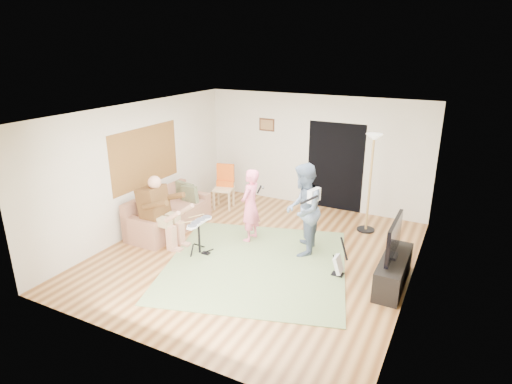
% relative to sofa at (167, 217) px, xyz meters
% --- Properties ---
extents(floor, '(6.00, 6.00, 0.00)m').
position_rel_sofa_xyz_m(floor, '(2.29, -0.19, -0.27)').
color(floor, brown).
rests_on(floor, ground).
extents(walls, '(5.50, 6.00, 2.70)m').
position_rel_sofa_xyz_m(walls, '(2.29, -0.19, 1.08)').
color(walls, beige).
rests_on(walls, floor).
extents(ceiling, '(6.00, 6.00, 0.00)m').
position_rel_sofa_xyz_m(ceiling, '(2.29, -0.19, 2.43)').
color(ceiling, white).
rests_on(ceiling, walls).
extents(window_blinds, '(0.00, 2.05, 2.05)m').
position_rel_sofa_xyz_m(window_blinds, '(-0.45, 0.01, 1.28)').
color(window_blinds, olive).
rests_on(window_blinds, walls).
extents(doorway, '(2.10, 0.00, 2.10)m').
position_rel_sofa_xyz_m(doorway, '(2.84, 2.80, 0.78)').
color(doorway, black).
rests_on(doorway, walls).
extents(picture_frame, '(0.42, 0.03, 0.32)m').
position_rel_sofa_xyz_m(picture_frame, '(1.04, 2.80, 1.63)').
color(picture_frame, '#3F2314').
rests_on(picture_frame, walls).
extents(area_rug, '(3.98, 4.05, 0.02)m').
position_rel_sofa_xyz_m(area_rug, '(2.45, -0.55, -0.26)').
color(area_rug, '#6B814E').
rests_on(area_rug, floor).
extents(sofa, '(0.83, 2.01, 0.81)m').
position_rel_sofa_xyz_m(sofa, '(0.00, 0.00, 0.00)').
color(sofa, '#9F6A4F').
rests_on(sofa, floor).
extents(drummer, '(0.92, 0.51, 1.41)m').
position_rel_sofa_xyz_m(drummer, '(0.43, -0.65, 0.28)').
color(drummer, '#573718').
rests_on(drummer, sofa).
extents(drum_kit, '(0.37, 0.67, 0.68)m').
position_rel_sofa_xyz_m(drum_kit, '(1.29, -0.65, 0.03)').
color(drum_kit, black).
rests_on(drum_kit, floor).
extents(singer, '(0.36, 0.55, 1.50)m').
position_rel_sofa_xyz_m(singer, '(1.88, 0.32, 0.48)').
color(singer, pink).
rests_on(singer, floor).
extents(microphone, '(0.06, 0.06, 0.24)m').
position_rel_sofa_xyz_m(microphone, '(2.08, 0.32, 0.85)').
color(microphone, black).
rests_on(microphone, singer).
extents(guitarist, '(0.85, 0.99, 1.76)m').
position_rel_sofa_xyz_m(guitarist, '(3.02, 0.27, 0.61)').
color(guitarist, slate).
rests_on(guitarist, floor).
extents(guitar_held, '(0.26, 0.61, 0.26)m').
position_rel_sofa_xyz_m(guitar_held, '(3.22, 0.27, 0.93)').
color(guitar_held, silver).
rests_on(guitar_held, guitarist).
extents(guitar_spare, '(0.26, 0.24, 0.73)m').
position_rel_sofa_xyz_m(guitar_spare, '(3.90, -0.26, -0.06)').
color(guitar_spare, black).
rests_on(guitar_spare, floor).
extents(torchiere_lamp, '(0.38, 0.38, 2.10)m').
position_rel_sofa_xyz_m(torchiere_lamp, '(3.88, 1.86, 1.17)').
color(torchiere_lamp, black).
rests_on(torchiere_lamp, floor).
extents(dining_chair, '(0.54, 0.57, 1.05)m').
position_rel_sofa_xyz_m(dining_chair, '(0.46, 1.66, 0.11)').
color(dining_chair, beige).
rests_on(dining_chair, floor).
extents(tv_cabinet, '(0.40, 1.40, 0.50)m').
position_rel_sofa_xyz_m(tv_cabinet, '(4.79, -0.14, -0.02)').
color(tv_cabinet, black).
rests_on(tv_cabinet, floor).
extents(television, '(0.06, 1.07, 0.61)m').
position_rel_sofa_xyz_m(television, '(4.74, -0.14, 0.58)').
color(television, black).
rests_on(television, tv_cabinet).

